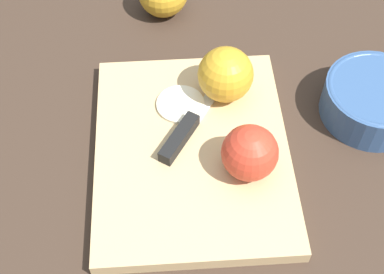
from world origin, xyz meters
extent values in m
plane|color=#38281E|center=(0.00, 0.00, 0.00)|extent=(4.00, 4.00, 0.00)
cube|color=tan|center=(0.00, 0.00, 0.01)|extent=(0.32, 0.26, 0.02)
sphere|color=red|center=(-0.03, -0.07, 0.05)|extent=(0.07, 0.07, 0.07)
cylinder|color=#EFE5C6|center=(-0.03, -0.07, 0.05)|extent=(0.06, 0.02, 0.06)
sphere|color=gold|center=(0.09, -0.04, 0.06)|extent=(0.07, 0.07, 0.07)
cylinder|color=#EFE5C6|center=(0.08, -0.04, 0.06)|extent=(0.02, 0.07, 0.07)
cube|color=silver|center=(0.08, -0.02, 0.02)|extent=(0.08, 0.05, 0.00)
cube|color=black|center=(0.01, 0.02, 0.03)|extent=(0.07, 0.05, 0.02)
cylinder|color=#EFE5C6|center=(0.07, 0.02, 0.02)|extent=(0.06, 0.06, 0.00)
cylinder|color=#33517F|center=(0.07, -0.23, 0.02)|extent=(0.13, 0.13, 0.05)
torus|color=#33517F|center=(0.07, -0.23, 0.05)|extent=(0.13, 0.13, 0.01)
camera|label=1|loc=(-0.38, -0.01, 0.55)|focal=50.00mm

